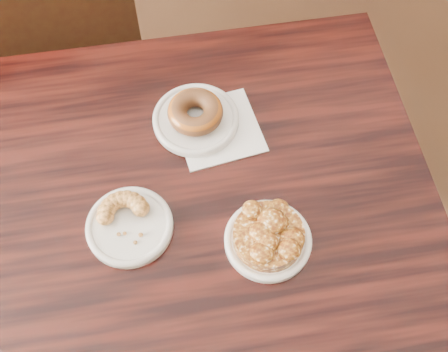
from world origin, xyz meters
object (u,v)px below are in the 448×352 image
object	(u,v)px
apple_fritter	(269,234)
chair_far	(54,49)
cafe_table	(211,280)
glazed_donut	(195,112)
cruller_fragment	(128,222)

from	to	relation	value
apple_fritter	chair_far	bearing A→B (deg)	112.86
cafe_table	apple_fritter	bearing A→B (deg)	-39.69
glazed_donut	cruller_fragment	bearing A→B (deg)	-131.22
cruller_fragment	glazed_donut	bearing A→B (deg)	48.78
chair_far	cruller_fragment	bearing A→B (deg)	85.60
chair_far	apple_fritter	size ratio (longest dim) A/B	5.54
cafe_table	glazed_donut	world-z (taller)	glazed_donut
cafe_table	chair_far	xyz separation A→B (m)	(-0.26, 0.73, 0.08)
cruller_fragment	apple_fritter	bearing A→B (deg)	-21.20
glazed_donut	cruller_fragment	xyz separation A→B (m)	(-0.16, -0.18, -0.01)
chair_far	glazed_donut	xyz separation A→B (m)	(0.28, -0.55, 0.33)
chair_far	cafe_table	bearing A→B (deg)	95.54
cafe_table	chair_far	world-z (taller)	chair_far
cafe_table	cruller_fragment	world-z (taller)	cruller_fragment
glazed_donut	cruller_fragment	distance (m)	0.24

